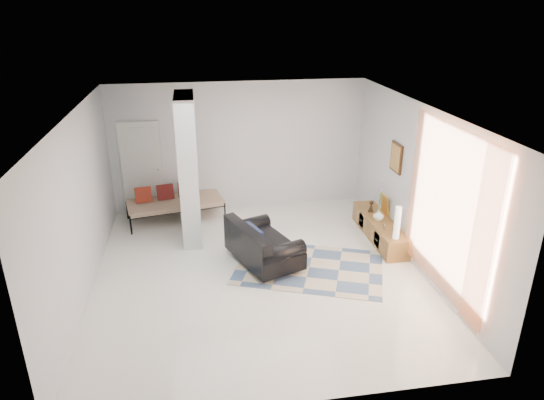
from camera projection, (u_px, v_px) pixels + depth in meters
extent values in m
plane|color=white|center=(259.00, 272.00, 8.36)|extent=(6.00, 6.00, 0.00)
plane|color=white|center=(257.00, 111.00, 7.30)|extent=(6.00, 6.00, 0.00)
plane|color=silver|center=(239.00, 146.00, 10.57)|extent=(6.00, 0.00, 6.00)
plane|color=silver|center=(296.00, 302.00, 5.09)|extent=(6.00, 0.00, 6.00)
plane|color=silver|center=(80.00, 208.00, 7.41)|extent=(0.00, 6.00, 6.00)
plane|color=silver|center=(418.00, 187.00, 8.24)|extent=(0.00, 6.00, 6.00)
cube|color=silver|center=(188.00, 169.00, 9.12)|extent=(0.35, 1.20, 2.80)
cube|color=silver|center=(142.00, 168.00, 10.36)|extent=(0.85, 0.06, 2.04)
plane|color=#FF8043|center=(447.00, 211.00, 7.16)|extent=(0.00, 2.55, 2.55)
cube|color=#38210F|center=(396.00, 158.00, 8.96)|extent=(0.04, 0.45, 0.55)
cube|color=brown|center=(380.00, 229.00, 9.48)|extent=(0.45, 1.97, 0.40)
cube|color=#38210F|center=(377.00, 240.00, 9.05)|extent=(0.02, 0.26, 0.28)
cube|color=#38210F|center=(362.00, 221.00, 9.85)|extent=(0.02, 0.26, 0.28)
cube|color=#F2B647|center=(385.00, 204.00, 9.61)|extent=(0.09, 0.32, 0.40)
cube|color=silver|center=(384.00, 227.00, 8.97)|extent=(0.04, 0.10, 0.12)
cylinder|color=silver|center=(264.00, 280.00, 8.01)|extent=(0.05, 0.05, 0.10)
cylinder|color=silver|center=(232.00, 251.00, 8.97)|extent=(0.05, 0.05, 0.10)
cylinder|color=silver|center=(298.00, 270.00, 8.32)|extent=(0.05, 0.05, 0.10)
cylinder|color=silver|center=(264.00, 242.00, 9.28)|extent=(0.05, 0.05, 0.10)
cube|color=black|center=(264.00, 250.00, 8.57)|extent=(1.32, 1.66, 0.30)
cube|color=black|center=(247.00, 238.00, 8.29)|extent=(0.70, 1.42, 0.36)
cylinder|color=black|center=(282.00, 253.00, 8.00)|extent=(0.87, 0.56, 0.28)
cylinder|color=black|center=(248.00, 226.00, 8.96)|extent=(0.87, 0.56, 0.28)
cube|color=black|center=(253.00, 235.00, 8.34)|extent=(0.32, 0.54, 0.31)
cylinder|color=black|center=(131.00, 225.00, 9.64)|extent=(0.04, 0.04, 0.40)
cylinder|color=black|center=(225.00, 212.00, 10.26)|extent=(0.04, 0.04, 0.40)
cylinder|color=black|center=(127.00, 210.00, 10.34)|extent=(0.04, 0.04, 0.40)
cylinder|color=black|center=(216.00, 198.00, 10.96)|extent=(0.04, 0.04, 0.40)
cube|color=#C9B293|center=(175.00, 203.00, 10.23)|extent=(2.08, 1.18, 0.12)
cube|color=maroon|center=(143.00, 195.00, 10.08)|extent=(0.37, 0.23, 0.33)
cube|color=maroon|center=(165.00, 192.00, 10.23)|extent=(0.37, 0.23, 0.33)
cube|color=maroon|center=(187.00, 189.00, 10.37)|extent=(0.37, 0.23, 0.33)
cube|color=#C5B596|center=(309.00, 267.00, 8.49)|extent=(2.94, 2.46, 0.01)
cylinder|color=silver|center=(397.00, 223.00, 8.56)|extent=(0.11, 0.11, 0.61)
imported|color=white|center=(378.00, 215.00, 9.35)|extent=(0.22, 0.22, 0.21)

